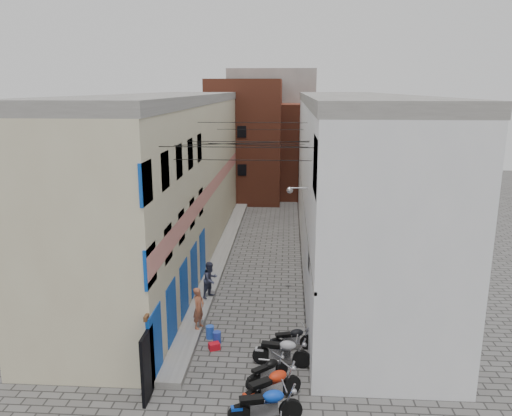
% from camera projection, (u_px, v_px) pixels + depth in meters
% --- Properties ---
extents(ground, '(90.00, 90.00, 0.00)m').
position_uv_depth(ground, '(232.00, 392.00, 15.71)').
color(ground, '#555350').
rests_on(ground, ground).
extents(plinth, '(0.90, 26.00, 0.25)m').
position_uv_depth(plinth, '(222.00, 254.00, 28.42)').
color(plinth, slate).
rests_on(plinth, ground).
extents(building_left, '(5.10, 27.00, 9.00)m').
position_uv_depth(building_left, '(168.00, 178.00, 27.53)').
color(building_left, '#BCAF8E').
rests_on(building_left, ground).
extents(building_right, '(5.94, 26.00, 9.00)m').
position_uv_depth(building_right, '(350.00, 180.00, 26.93)').
color(building_right, silver).
rests_on(building_right, ground).
extents(building_far_brick_left, '(6.00, 6.00, 10.00)m').
position_uv_depth(building_far_brick_left, '(245.00, 141.00, 41.81)').
color(building_far_brick_left, brown).
rests_on(building_far_brick_left, ground).
extents(building_far_brick_right, '(5.00, 6.00, 8.00)m').
position_uv_depth(building_far_brick_right, '(304.00, 150.00, 43.66)').
color(building_far_brick_right, brown).
rests_on(building_far_brick_right, ground).
extents(building_far_concrete, '(8.00, 5.00, 11.00)m').
position_uv_depth(building_far_concrete, '(272.00, 129.00, 47.38)').
color(building_far_concrete, slate).
rests_on(building_far_concrete, ground).
extents(far_shopfront, '(2.00, 0.30, 2.40)m').
position_uv_depth(far_shopfront, '(267.00, 192.00, 39.86)').
color(far_shopfront, black).
rests_on(far_shopfront, ground).
extents(overhead_wires, '(5.80, 13.02, 1.32)m').
position_uv_depth(overhead_wires, '(250.00, 141.00, 21.44)').
color(overhead_wires, black).
rests_on(overhead_wires, ground).
extents(motorcycle_c, '(2.26, 1.17, 1.25)m').
position_uv_depth(motorcycle_c, '(265.00, 404.00, 14.12)').
color(motorcycle_c, '#0C38B4').
rests_on(motorcycle_c, ground).
extents(motorcycle_d, '(2.13, 1.80, 1.24)m').
position_uv_depth(motorcycle_d, '(271.00, 385.00, 15.03)').
color(motorcycle_d, '#B7260D').
rests_on(motorcycle_d, ground).
extents(motorcycle_e, '(1.61, 1.51, 0.97)m').
position_uv_depth(motorcycle_e, '(267.00, 370.00, 16.05)').
color(motorcycle_e, black).
rests_on(motorcycle_e, ground).
extents(motorcycle_f, '(2.09, 0.87, 1.18)m').
position_uv_depth(motorcycle_f, '(282.00, 350.00, 17.08)').
color(motorcycle_f, '#9E9EA2').
rests_on(motorcycle_f, ground).
extents(motorcycle_g, '(1.84, 1.01, 1.02)m').
position_uv_depth(motorcycle_g, '(292.00, 338.00, 18.09)').
color(motorcycle_g, black).
rests_on(motorcycle_g, ground).
extents(person_a, '(0.56, 0.69, 1.65)m').
position_uv_depth(person_a, '(199.00, 308.00, 19.23)').
color(person_a, '#9E5639').
rests_on(person_a, plinth).
extents(person_b, '(0.96, 1.00, 1.63)m').
position_uv_depth(person_b, '(210.00, 280.00, 22.08)').
color(person_b, '#31344A').
rests_on(person_b, plinth).
extents(water_jug_near, '(0.31, 0.31, 0.48)m').
position_uv_depth(water_jug_near, '(217.00, 338.00, 18.65)').
color(water_jug_near, '#223CAE').
rests_on(water_jug_near, ground).
extents(water_jug_far, '(0.32, 0.32, 0.49)m').
position_uv_depth(water_jug_far, '(210.00, 332.00, 19.06)').
color(water_jug_far, blue).
rests_on(water_jug_far, ground).
extents(red_crate, '(0.48, 0.43, 0.24)m').
position_uv_depth(red_crate, '(214.00, 346.00, 18.27)').
color(red_crate, red).
rests_on(red_crate, ground).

